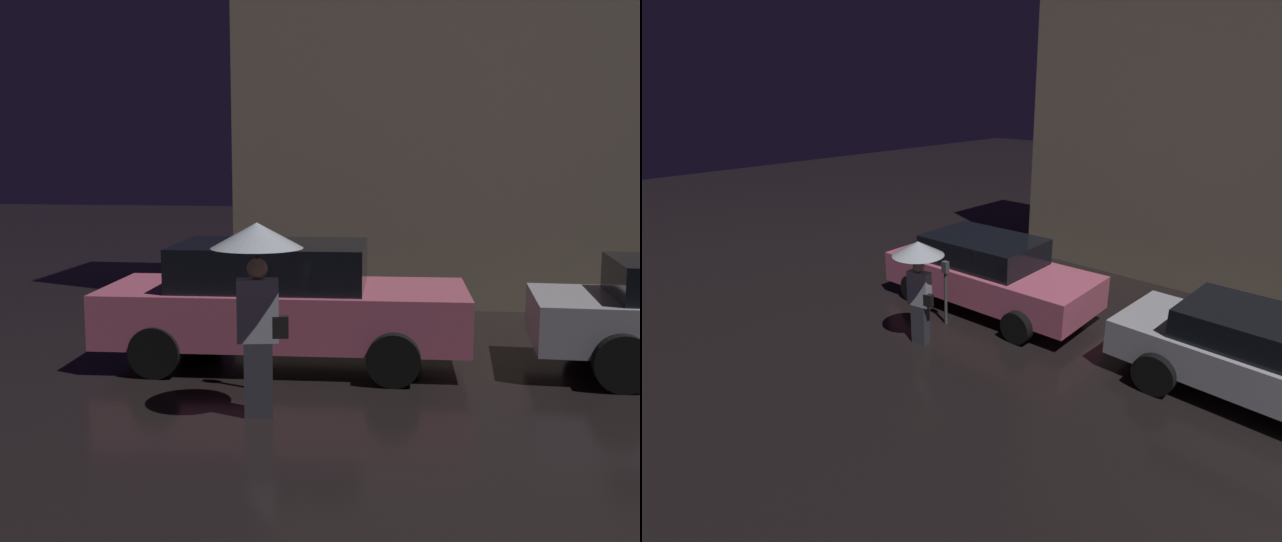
# 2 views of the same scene
# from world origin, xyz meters

# --- Properties ---
(building_facade_left) EXTENTS (9.13, 3.00, 9.64)m
(building_facade_left) POSITION_xyz_m (-4.52, 6.50, 4.82)
(building_facade_left) COLOR gray
(building_facade_left) RESTS_ON ground
(parked_car_pink) EXTENTS (4.55, 2.03, 1.50)m
(parked_car_pink) POSITION_xyz_m (-7.58, 1.37, 0.78)
(parked_car_pink) COLOR #DB6684
(parked_car_pink) RESTS_ON ground
(pedestrian_with_umbrella) EXTENTS (0.91, 0.91, 1.95)m
(pedestrian_with_umbrella) POSITION_xyz_m (-7.44, -0.72, 1.49)
(pedestrian_with_umbrella) COLOR #383842
(pedestrian_with_umbrella) RESTS_ON ground
(parking_meter) EXTENTS (0.12, 0.10, 1.31)m
(parking_meter) POSITION_xyz_m (-7.65, 0.15, 0.81)
(parking_meter) COLOR #4C5154
(parking_meter) RESTS_ON ground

